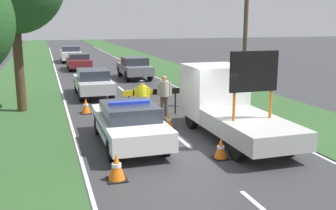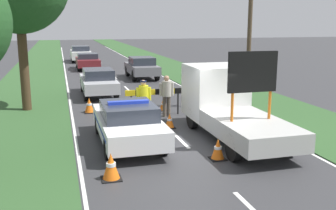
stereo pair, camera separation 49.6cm
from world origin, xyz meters
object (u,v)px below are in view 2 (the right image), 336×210
traffic_cone_centre_front (89,105)px  queued_car_van_white (81,53)px  traffic_cone_near_truck (163,105)px  road_barrier (155,94)px  police_officer (144,97)px  queued_car_suv_grey (142,67)px  utility_pole (249,38)px  pedestrian_civilian (167,93)px  police_car (128,122)px  work_truck (226,103)px  traffic_cone_near_police (111,166)px  queued_car_wagon_maroon (88,61)px  traffic_cone_lane_edge (218,149)px  queued_car_sedan_silver (98,81)px  traffic_cone_behind_barrier (170,121)px

traffic_cone_centre_front → queued_car_van_white: 23.93m
traffic_cone_near_truck → road_barrier: bearing=-124.4°
police_officer → queued_car_suv_grey: 12.67m
police_officer → road_barrier: bearing=-116.0°
queued_car_van_white → utility_pole: bearing=104.3°
traffic_cone_centre_front → queued_car_van_white: size_ratio=0.15×
pedestrian_civilian → traffic_cone_near_truck: pedestrian_civilian is taller
police_car → pedestrian_civilian: pedestrian_civilian is taller
road_barrier → work_truck: bearing=-60.7°
traffic_cone_near_truck → utility_pole: 5.03m
utility_pole → traffic_cone_centre_front: bearing=172.2°
road_barrier → traffic_cone_near_police: (-2.80, -6.67, -0.60)m
police_officer → queued_car_wagon_maroon: 19.08m
police_officer → traffic_cone_lane_edge: size_ratio=2.73×
queued_car_suv_grey → queued_car_sedan_silver: bearing=58.2°
queued_car_van_white → police_officer: bearing=92.4°
pedestrian_civilian → traffic_cone_near_truck: size_ratio=3.31×
work_truck → police_officer: (-2.50, 2.62, -0.14)m
traffic_cone_near_truck → traffic_cone_lane_edge: size_ratio=0.85×
queued_car_sedan_silver → queued_car_van_white: size_ratio=1.03×
traffic_cone_near_truck → traffic_cone_near_police: bearing=-114.2°
road_barrier → traffic_cone_lane_edge: bearing=-82.9°
traffic_cone_near_police → traffic_cone_near_truck: size_ratio=1.33×
police_officer → traffic_cone_centre_front: 3.10m
queued_car_wagon_maroon → queued_car_suv_grey: bearing=117.0°
work_truck → utility_pole: utility_pole is taller
traffic_cone_near_truck → traffic_cone_lane_edge: 6.84m
traffic_cone_lane_edge → queued_car_wagon_maroon: queued_car_wagon_maroon is taller
police_car → road_barrier: bearing=57.7°
police_officer → traffic_cone_near_police: bearing=81.0°
police_car → work_truck: (3.62, 0.16, 0.43)m
work_truck → queued_car_sedan_silver: (-3.71, 9.07, -0.38)m
queued_car_wagon_maroon → traffic_cone_near_truck: bearing=97.2°
utility_pole → traffic_cone_near_truck: bearing=171.9°
queued_car_sedan_silver → utility_pole: size_ratio=0.72×
police_officer → utility_pole: utility_pole is taller
police_officer → traffic_cone_behind_barrier: (0.75, -1.26, -0.74)m
traffic_cone_behind_barrier → traffic_cone_lane_edge: 3.82m
work_truck → utility_pole: 5.19m
traffic_cone_near_police → queued_car_suv_grey: size_ratio=0.16×
police_officer → queued_car_sedan_silver: size_ratio=0.38×
traffic_cone_near_truck → queued_car_wagon_maroon: (-2.19, 17.27, 0.46)m
traffic_cone_near_truck → traffic_cone_lane_edge: (-0.10, -6.84, 0.05)m
work_truck → traffic_cone_centre_front: size_ratio=8.85×
police_officer → queued_car_sedan_silver: 6.58m
traffic_cone_near_police → queued_car_wagon_maroon: (1.19, 24.80, 0.37)m
police_car → traffic_cone_lane_edge: 3.28m
queued_car_sedan_silver → queued_car_van_white: queued_car_van_white is taller
pedestrian_civilian → queued_car_van_white: (-2.24, 25.53, -0.23)m
traffic_cone_near_truck → queued_car_van_white: bearing=95.6°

